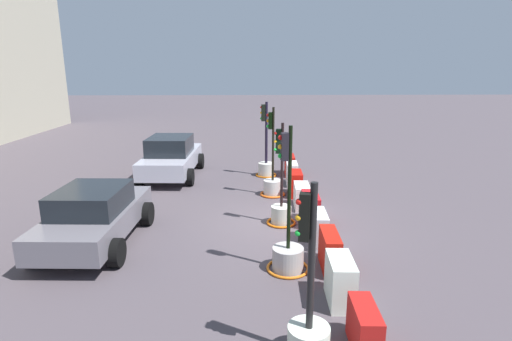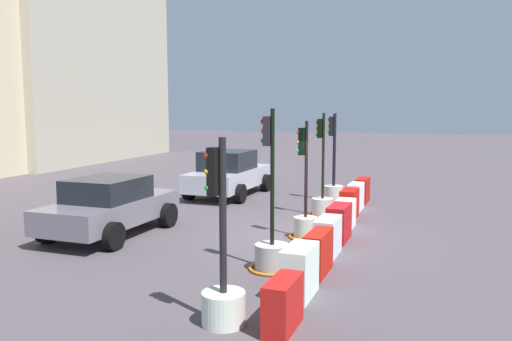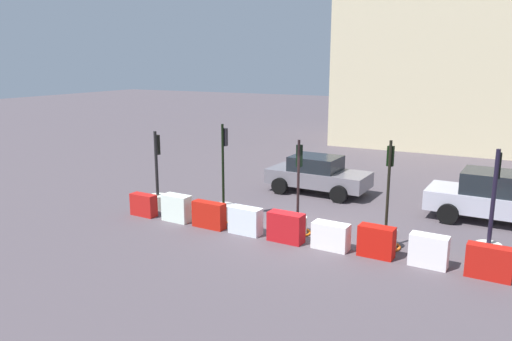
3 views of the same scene
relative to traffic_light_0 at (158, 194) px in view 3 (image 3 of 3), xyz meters
name	(u,v)px [view 3 (image 3 of 3)]	position (x,y,z in m)	size (l,w,h in m)	color
ground_plane	(299,232)	(5.67, 0.01, -0.56)	(120.00, 120.00, 0.00)	#4D444B
traffic_light_0	(158,194)	(0.00, 0.00, 0.00)	(0.68, 0.68, 2.90)	silver
traffic_light_1	(224,207)	(2.84, 0.02, -0.11)	(0.98, 0.98, 3.32)	#ADA8A6
traffic_light_2	(298,219)	(5.65, -0.08, -0.10)	(0.87, 0.87, 3.01)	beige
traffic_light_3	(386,233)	(8.42, -0.02, -0.11)	(0.91, 0.91, 3.19)	beige
traffic_light_4	(488,246)	(11.16, 0.07, -0.05)	(0.91, 0.91, 3.16)	beige
construction_barrier_0	(144,205)	(0.10, -0.93, -0.17)	(0.99, 0.43, 0.78)	red
construction_barrier_1	(177,208)	(1.50, -0.86, -0.10)	(1.02, 0.52, 0.91)	white
construction_barrier_2	(209,215)	(2.86, -0.94, -0.13)	(1.16, 0.43, 0.87)	#B7190E
construction_barrier_3	(245,221)	(4.21, -0.91, -0.13)	(1.08, 0.50, 0.86)	silver
construction_barrier_4	(286,227)	(5.64, -0.95, -0.10)	(1.12, 0.52, 0.91)	red
construction_barrier_5	(331,236)	(7.04, -0.89, -0.17)	(1.09, 0.53, 0.78)	white
construction_barrier_6	(376,242)	(8.36, -0.85, -0.12)	(1.01, 0.49, 0.89)	red
construction_barrier_7	(429,251)	(9.77, -0.88, -0.12)	(1.01, 0.47, 0.88)	white
construction_barrier_8	(489,262)	(11.24, -0.96, -0.13)	(1.11, 0.44, 0.86)	#B7160F
car_silver_hatchback	(497,198)	(11.18, 4.10, 0.29)	(4.66, 2.43, 1.73)	#B2B1C1
car_grey_saloon	(318,174)	(4.42, 4.90, 0.22)	(4.22, 2.35, 1.54)	slate
building_main_facade	(457,18)	(7.59, 19.89, 7.38)	(14.13, 7.59, 15.84)	beige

